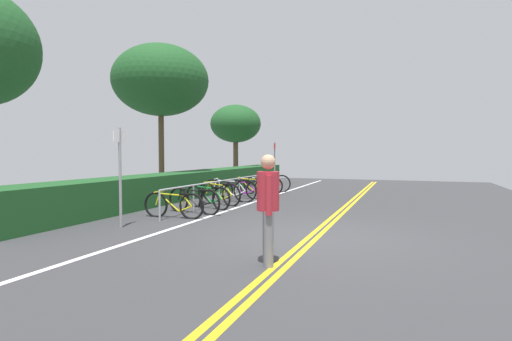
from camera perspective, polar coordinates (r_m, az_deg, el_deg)
ground_plane at (r=7.76m, az=8.21°, el=-9.54°), size 33.91×11.70×0.05m
centre_line_yellow_inner at (r=7.73m, az=8.80°, el=-9.38°), size 30.52×0.10×0.00m
centre_line_yellow_outer at (r=7.77m, az=7.63°, el=-9.32°), size 30.52×0.10×0.00m
bike_lane_stripe_white at (r=8.87m, az=-11.07°, el=-7.86°), size 30.52×0.12×0.00m
bike_rack at (r=13.04m, az=-3.76°, el=-1.96°), size 7.97×0.05×0.74m
bicycle_0 at (r=10.01m, az=-11.68°, el=-4.85°), size 0.46×1.64×0.68m
bicycle_1 at (r=10.67m, az=-8.88°, el=-4.28°), size 0.55×1.75×0.71m
bicycle_2 at (r=11.55m, az=-6.94°, el=-3.77°), size 0.63×1.69×0.70m
bicycle_3 at (r=12.29m, az=-5.33°, el=-3.32°), size 0.58×1.67×0.73m
bicycle_4 at (r=12.99m, az=-3.86°, el=-2.86°), size 0.51×1.82×0.79m
bicycle_5 at (r=13.85m, az=-2.38°, el=-2.74°), size 0.61×1.70×0.68m
bicycle_6 at (r=14.64m, az=-0.82°, el=-2.34°), size 0.69×1.68×0.74m
bicycle_7 at (r=15.37m, az=0.73°, el=-2.13°), size 0.49×1.68×0.72m
bicycle_8 at (r=16.25m, az=1.78°, el=-1.84°), size 0.62×1.77×0.75m
pedestrian at (r=5.68m, az=1.73°, el=-4.54°), size 0.46×0.32×1.57m
sign_post_near at (r=8.93m, az=-18.83°, el=0.42°), size 0.36×0.06×2.12m
sign_post_far at (r=17.77m, az=2.68°, el=1.46°), size 0.36×0.09×2.07m
hedge_backdrop at (r=15.31m, az=-8.41°, el=-1.76°), size 16.92×1.25×0.90m
tree_mid at (r=15.56m, az=-13.46°, el=12.36°), size 3.54×3.54×5.58m
tree_far_right at (r=21.74m, az=-2.93°, el=6.63°), size 2.73×2.73×4.18m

